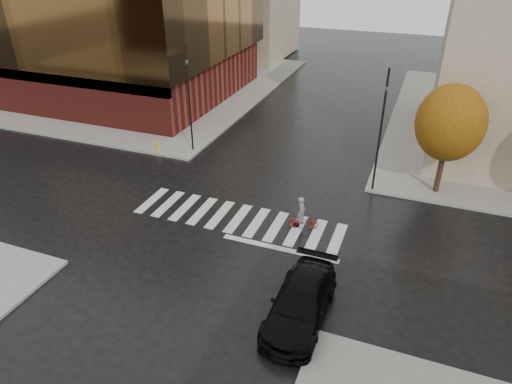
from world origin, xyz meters
TOP-DOWN VIEW (x-y plane):
  - ground at (0.00, 0.00)m, footprint 120.00×120.00m
  - sidewalk_nw at (-21.00, 21.00)m, footprint 30.00×30.00m
  - crosswalk at (0.00, 0.50)m, footprint 12.00×3.00m
  - office_glass at (-22.00, 17.99)m, footprint 27.00×19.00m
  - tree_ne_a at (10.00, 7.40)m, footprint 3.80×3.80m
  - sedan at (5.24, -5.42)m, footprint 2.17×5.31m
  - cyclist at (3.51, 0.89)m, footprint 1.69×0.85m
  - traffic_light_nw at (-6.54, 7.62)m, footprint 0.23×0.21m
  - traffic_light_ne at (6.40, 6.30)m, footprint 0.16×0.19m
  - fire_hydrant at (-8.74, 6.50)m, footprint 0.24×0.24m
  - manhole at (3.09, 1.00)m, footprint 0.69×0.69m

SIDE VIEW (x-z plane):
  - ground at x=0.00m, z-range 0.00..0.00m
  - crosswalk at x=0.00m, z-range 0.00..0.01m
  - manhole at x=3.09m, z-range 0.00..0.01m
  - sidewalk_nw at x=-21.00m, z-range 0.00..0.15m
  - fire_hydrant at x=-8.74m, z-range 0.18..0.84m
  - cyclist at x=3.51m, z-range -0.29..1.54m
  - sedan at x=5.24m, z-range 0.00..1.54m
  - traffic_light_ne at x=6.40m, z-range 0.66..7.97m
  - traffic_light_nw at x=-6.54m, z-range 0.67..8.05m
  - tree_ne_a at x=10.00m, z-range 1.20..7.71m
  - office_glass at x=-22.00m, z-range 0.28..16.28m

